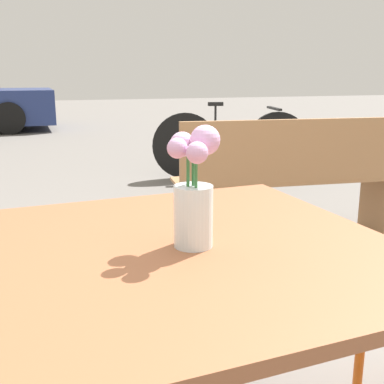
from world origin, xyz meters
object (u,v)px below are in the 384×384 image
at_px(flower_vase, 193,198).
at_px(bench_near, 290,178).
at_px(bicycle, 232,143).
at_px(table_front, 191,277).

height_order(flower_vase, bench_near, flower_vase).
bearing_deg(flower_vase, bicycle, 66.30).
xyz_separation_m(table_front, flower_vase, (-0.00, -0.02, 0.20)).
xyz_separation_m(table_front, bench_near, (1.22, 1.69, -0.19)).
bearing_deg(bicycle, flower_vase, -113.70).
bearing_deg(bench_near, flower_vase, -125.58).
xyz_separation_m(table_front, bicycle, (1.68, 3.83, -0.27)).
height_order(table_front, bicycle, bicycle).
relative_size(bench_near, bicycle, 0.89).
relative_size(table_front, bench_near, 0.68).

